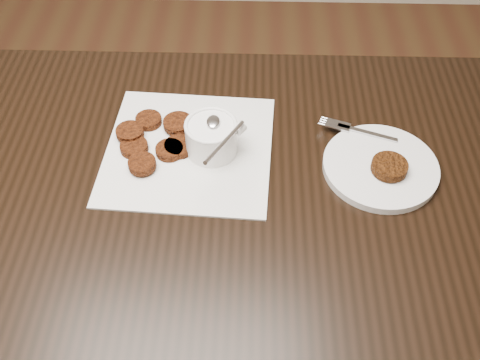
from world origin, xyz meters
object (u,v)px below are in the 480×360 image
at_px(table, 173,310).
at_px(napkin, 189,150).
at_px(sauce_ramekin, 211,124).
at_px(plate_with_patty, 381,164).

relative_size(table, napkin, 4.45).
xyz_separation_m(napkin, sauce_ramekin, (0.04, -0.00, 0.07)).
height_order(table, sauce_ramekin, sauce_ramekin).
relative_size(sauce_ramekin, plate_with_patty, 0.63).
relative_size(napkin, plate_with_patty, 1.48).
distance_m(napkin, plate_with_patty, 0.36).
distance_m(table, napkin, 0.40).
height_order(napkin, plate_with_patty, plate_with_patty).
height_order(napkin, sauce_ramekin, sauce_ramekin).
distance_m(sauce_ramekin, plate_with_patty, 0.32).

